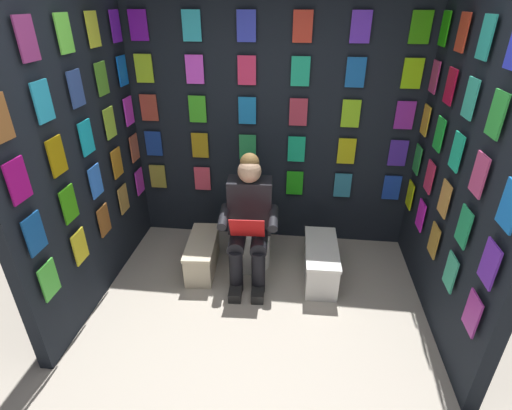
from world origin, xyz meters
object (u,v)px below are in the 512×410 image
object	(u,v)px
toilet	(251,232)
comic_longbox_far	(321,262)
comic_longbox_near	(202,255)
person_reading	(249,220)

from	to	relation	value
toilet	comic_longbox_far	distance (m)	0.74
comic_longbox_near	comic_longbox_far	distance (m)	1.14
toilet	person_reading	xyz separation A→B (m)	(-0.01, 0.23, 0.27)
toilet	comic_longbox_near	size ratio (longest dim) A/B	1.14
comic_longbox_near	person_reading	bearing A→B (deg)	173.45
toilet	comic_longbox_near	world-z (taller)	toilet
toilet	comic_longbox_near	bearing A→B (deg)	21.48
toilet	comic_longbox_far	bearing A→B (deg)	158.97
comic_longbox_near	comic_longbox_far	bearing A→B (deg)	174.90
comic_longbox_near	comic_longbox_far	world-z (taller)	comic_longbox_far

